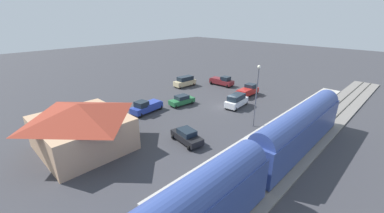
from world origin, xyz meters
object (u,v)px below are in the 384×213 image
at_px(suv_white, 236,101).
at_px(sedan_green, 182,100).
at_px(pedestrian_on_platform, 304,106).
at_px(pickup_red, 248,91).
at_px(sedan_black, 187,136).
at_px(light_pole_near_platform, 257,90).
at_px(station_building, 81,126).
at_px(pickup_blue, 146,107).
at_px(suv_tan, 185,81).
at_px(pickup_maroon, 222,81).

relative_size(suv_white, sedan_green, 1.09).
relative_size(pedestrian_on_platform, pickup_red, 0.31).
relative_size(sedan_black, sedan_green, 1.01).
xyz_separation_m(sedan_green, light_pole_near_platform, (-13.37, -1.14, 4.48)).
bearing_deg(station_building, pickup_red, -96.08).
xyz_separation_m(pickup_red, pickup_blue, (6.91, 18.77, 0.00)).
relative_size(pedestrian_on_platform, suv_tan, 0.34).
height_order(pickup_blue, sedan_black, pickup_blue).
bearing_deg(station_building, suv_white, -102.29).
bearing_deg(pedestrian_on_platform, sedan_green, 32.27).
relative_size(pedestrian_on_platform, sedan_green, 0.37).
relative_size(station_building, pickup_red, 1.96).
distance_m(suv_white, light_pole_near_platform, 8.71).
bearing_deg(sedan_green, pickup_red, -113.50).
bearing_deg(sedan_green, pedestrian_on_platform, -147.73).
height_order(pickup_red, light_pole_near_platform, light_pole_near_platform).
bearing_deg(pickup_maroon, pickup_red, 163.99).
relative_size(station_building, sedan_black, 2.26).
bearing_deg(station_building, suv_tan, -68.97).
xyz_separation_m(pedestrian_on_platform, suv_white, (9.38, 4.77, -0.13)).
distance_m(suv_white, suv_tan, 15.46).
distance_m(pedestrian_on_platform, pickup_maroon, 19.76).
height_order(pickup_blue, light_pole_near_platform, light_pole_near_platform).
height_order(pickup_maroon, sedan_black, pickup_maroon).
bearing_deg(pickup_red, pickup_blue, 69.79).
distance_m(pickup_blue, suv_white, 15.01).
bearing_deg(light_pole_near_platform, pickup_blue, 26.78).
bearing_deg(light_pole_near_platform, station_building, 59.43).
bearing_deg(sedan_green, station_building, 96.96).
xyz_separation_m(pedestrian_on_platform, light_pole_near_platform, (3.32, 9.40, 4.08)).
relative_size(pickup_maroon, suv_tan, 1.09).
height_order(station_building, pedestrian_on_platform, station_building).
bearing_deg(suv_white, station_building, 77.71).
bearing_deg(suv_white, pickup_blue, 53.97).
height_order(station_building, pickup_red, station_building).
bearing_deg(suv_tan, sedan_black, 136.38).
distance_m(pedestrian_on_platform, light_pole_near_platform, 10.77).
bearing_deg(sedan_green, suv_white, -141.75).
relative_size(pickup_red, suv_tan, 1.08).
bearing_deg(station_building, light_pole_near_platform, -120.57).
height_order(pickup_maroon, suv_white, suv_white).
height_order(pedestrian_on_platform, pickup_maroon, pickup_maroon).
relative_size(sedan_green, suv_tan, 0.93).
height_order(station_building, light_pole_near_platform, light_pole_near_platform).
relative_size(pickup_maroon, sedan_black, 1.16).
height_order(sedan_black, suv_tan, suv_tan).
height_order(pedestrian_on_platform, pickup_red, pickup_red).
relative_size(pickup_red, suv_white, 1.07).
distance_m(suv_white, sedan_black, 14.63).
xyz_separation_m(pickup_red, pickup_maroon, (8.01, -2.30, 0.00)).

